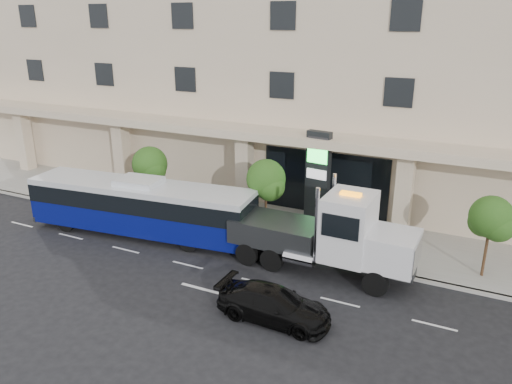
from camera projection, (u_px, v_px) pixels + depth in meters
ground at (271, 269)px, 24.98m from camera, size 120.00×120.00×0.00m
sidewalk at (307, 231)px, 29.19m from camera, size 120.00×6.00×0.15m
curb at (287, 252)px, 26.65m from camera, size 120.00×0.30×0.15m
convention_center at (364, 47)px, 34.75m from camera, size 60.00×17.60×20.00m
tree_left at (150, 166)px, 31.12m from camera, size 2.27×2.20×4.22m
tree_mid at (266, 182)px, 27.76m from camera, size 2.28×2.20×4.38m
tree_right at (491, 220)px, 23.07m from camera, size 2.10×2.00×4.04m
city_bus at (141, 206)px, 28.48m from camera, size 13.55×4.27×3.38m
tow_truck at (329, 236)px, 24.05m from camera, size 10.35×2.75×4.72m
black_sedan at (274, 304)px, 20.59m from camera, size 4.86×2.02×1.40m
signage_pylon at (318, 178)px, 29.01m from camera, size 1.47×0.70×5.70m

